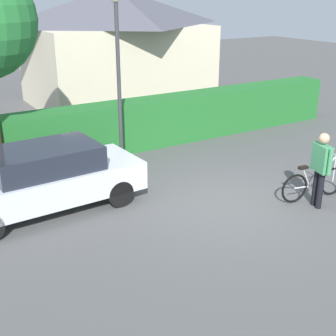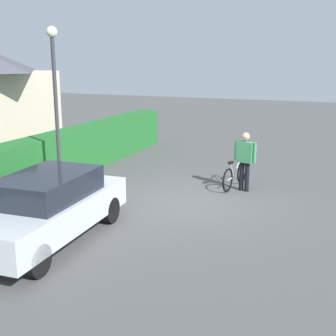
{
  "view_description": "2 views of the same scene",
  "coord_description": "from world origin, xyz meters",
  "px_view_note": "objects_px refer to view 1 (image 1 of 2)",
  "views": [
    {
      "loc": [
        -5.91,
        -7.22,
        4.44
      ],
      "look_at": [
        -1.42,
        0.16,
        1.1
      ],
      "focal_mm": 48.93,
      "sensor_mm": 36.0,
      "label": 1
    },
    {
      "loc": [
        -10.67,
        -3.79,
        3.73
      ],
      "look_at": [
        -0.36,
        0.41,
        0.98
      ],
      "focal_mm": 48.29,
      "sensor_mm": 36.0,
      "label": 2
    }
  ],
  "objects_px": {
    "parked_car_near": "(45,178)",
    "person_rider": "(321,164)",
    "bicycle": "(314,183)",
    "street_lamp": "(118,59)"
  },
  "relations": [
    {
      "from": "person_rider",
      "to": "street_lamp",
      "type": "bearing_deg",
      "value": 120.66
    },
    {
      "from": "person_rider",
      "to": "bicycle",
      "type": "bearing_deg",
      "value": 52.09
    },
    {
      "from": "street_lamp",
      "to": "bicycle",
      "type": "bearing_deg",
      "value": -54.89
    },
    {
      "from": "parked_car_near",
      "to": "bicycle",
      "type": "xyz_separation_m",
      "value": [
        5.37,
        -2.59,
        -0.37
      ]
    },
    {
      "from": "parked_car_near",
      "to": "street_lamp",
      "type": "bearing_deg",
      "value": 30.47
    },
    {
      "from": "person_rider",
      "to": "street_lamp",
      "type": "height_order",
      "value": "street_lamp"
    },
    {
      "from": "person_rider",
      "to": "street_lamp",
      "type": "xyz_separation_m",
      "value": [
        -2.61,
        4.4,
        1.88
      ]
    },
    {
      "from": "bicycle",
      "to": "street_lamp",
      "type": "relative_size",
      "value": 0.39
    },
    {
      "from": "parked_car_near",
      "to": "person_rider",
      "type": "xyz_separation_m",
      "value": [
        5.11,
        -2.92,
        0.24
      ]
    },
    {
      "from": "parked_car_near",
      "to": "bicycle",
      "type": "distance_m",
      "value": 5.97
    }
  ]
}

